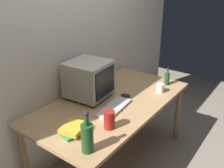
% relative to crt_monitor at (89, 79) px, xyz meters
% --- Properties ---
extents(ground_plane, '(6.00, 6.00, 0.00)m').
position_rel_crt_monitor_xyz_m(ground_plane, '(0.06, -0.23, -0.93)').
color(ground_plane, gray).
extents(back_wall, '(4.00, 0.08, 2.50)m').
position_rel_crt_monitor_xyz_m(back_wall, '(0.06, 0.27, 0.32)').
color(back_wall, silver).
rests_on(back_wall, ground).
extents(desk, '(1.69, 0.90, 0.74)m').
position_rel_crt_monitor_xyz_m(desk, '(0.06, -0.23, -0.27)').
color(desk, tan).
rests_on(desk, ground).
extents(crt_monitor, '(0.41, 0.42, 0.37)m').
position_rel_crt_monitor_xyz_m(crt_monitor, '(0.00, 0.00, 0.00)').
color(crt_monitor, '#B2AD9E').
rests_on(crt_monitor, desk).
extents(keyboard, '(0.43, 0.20, 0.02)m').
position_rel_crt_monitor_xyz_m(keyboard, '(-0.05, -0.34, -0.18)').
color(keyboard, beige).
rests_on(keyboard, desk).
extents(computer_mouse, '(0.09, 0.12, 0.04)m').
position_rel_crt_monitor_xyz_m(computer_mouse, '(0.21, -0.29, -0.17)').
color(computer_mouse, black).
rests_on(computer_mouse, desk).
extents(bottle_tall, '(0.09, 0.09, 0.32)m').
position_rel_crt_monitor_xyz_m(bottle_tall, '(-0.64, -0.54, -0.07)').
color(bottle_tall, '#1E4C23').
rests_on(bottle_tall, desk).
extents(bottle_short, '(0.06, 0.06, 0.20)m').
position_rel_crt_monitor_xyz_m(bottle_short, '(0.74, -0.49, -0.12)').
color(bottle_short, '#1E4C23').
rests_on(bottle_short, desk).
extents(book_stack, '(0.25, 0.20, 0.06)m').
position_rel_crt_monitor_xyz_m(book_stack, '(-0.53, -0.31, -0.16)').
color(book_stack, '#33894C').
rests_on(book_stack, desk).
extents(mug, '(0.12, 0.08, 0.09)m').
position_rel_crt_monitor_xyz_m(mug, '(0.52, -0.52, -0.15)').
color(mug, white).
rests_on(mug, desk).
extents(metal_canister, '(0.09, 0.09, 0.15)m').
position_rel_crt_monitor_xyz_m(metal_canister, '(-0.32, -0.49, -0.12)').
color(metal_canister, '#A51E19').
rests_on(metal_canister, desk).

